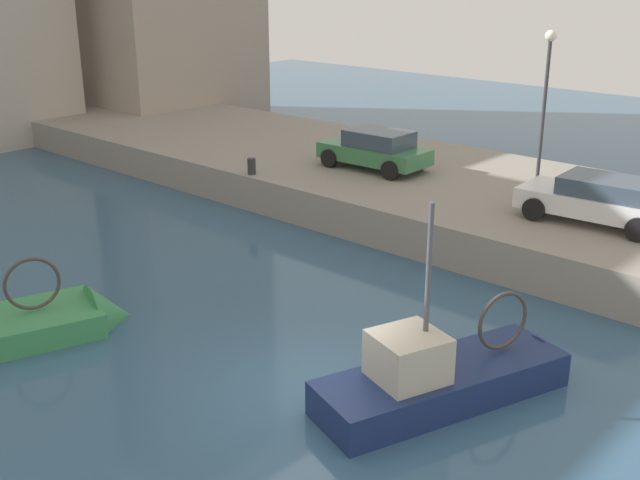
% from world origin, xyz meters
% --- Properties ---
extents(water_surface, '(80.00, 80.00, 0.00)m').
position_xyz_m(water_surface, '(0.00, 0.00, 0.00)').
color(water_surface, '#335675').
rests_on(water_surface, ground).
extents(quay_wall, '(9.00, 56.00, 1.20)m').
position_xyz_m(quay_wall, '(11.50, 0.00, 0.60)').
color(quay_wall, gray).
rests_on(quay_wall, ground).
extents(fishing_boat_navy, '(6.06, 3.34, 4.76)m').
position_xyz_m(fishing_boat_navy, '(1.52, -1.97, 0.14)').
color(fishing_boat_navy, navy).
rests_on(fishing_boat_navy, ground).
extents(parked_car_white, '(2.23, 4.27, 1.30)m').
position_xyz_m(parked_car_white, '(10.19, -0.90, 1.88)').
color(parked_car_white, silver).
rests_on(parked_car_white, quay_wall).
extents(parked_car_green, '(2.03, 3.90, 1.37)m').
position_xyz_m(parked_car_green, '(10.75, 7.36, 1.90)').
color(parked_car_green, '#387547').
rests_on(parked_car_green, quay_wall).
extents(mooring_bollard_mid, '(0.28, 0.28, 0.55)m').
position_xyz_m(mooring_bollard_mid, '(7.35, 10.00, 1.48)').
color(mooring_bollard_mid, '#2D2D33').
rests_on(mooring_bollard_mid, quay_wall).
extents(quay_streetlamp, '(0.36, 0.36, 4.83)m').
position_xyz_m(quay_streetlamp, '(13.00, 2.38, 4.45)').
color(quay_streetlamp, '#38383D').
rests_on(quay_streetlamp, quay_wall).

